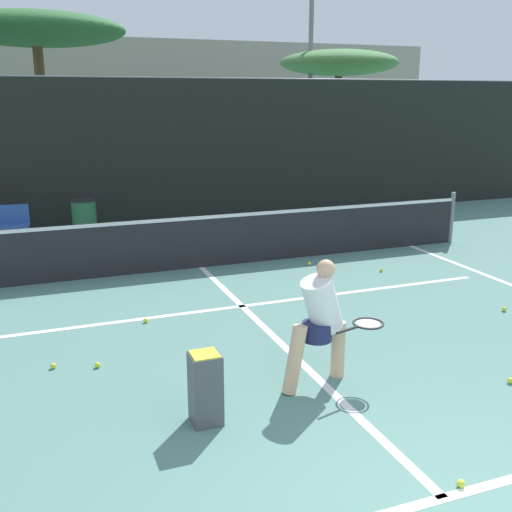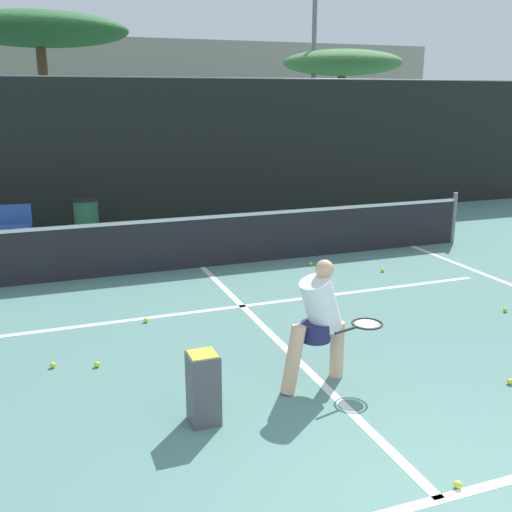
% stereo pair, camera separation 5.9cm
% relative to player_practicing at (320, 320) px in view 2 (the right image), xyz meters
% --- Properties ---
extents(court_baseline_near, '(11.00, 0.10, 0.01)m').
position_rel_player_practicing_xyz_m(court_baseline_near, '(0.03, -2.09, -0.73)').
color(court_baseline_near, white).
rests_on(court_baseline_near, ground).
extents(court_service_line, '(8.25, 0.10, 0.01)m').
position_rel_player_practicing_xyz_m(court_service_line, '(0.03, 2.60, -0.73)').
color(court_service_line, white).
rests_on(court_service_line, ground).
extents(court_center_mark, '(0.10, 6.93, 0.01)m').
position_rel_player_practicing_xyz_m(court_center_mark, '(0.03, 1.38, -0.73)').
color(court_center_mark, white).
rests_on(court_center_mark, ground).
extents(net, '(11.09, 0.09, 1.07)m').
position_rel_player_practicing_xyz_m(net, '(0.03, 4.84, -0.22)').
color(net, slate).
rests_on(net, ground).
extents(fence_back, '(24.00, 0.06, 3.45)m').
position_rel_player_practicing_xyz_m(fence_back, '(0.03, 8.92, 0.98)').
color(fence_back, black).
rests_on(fence_back, ground).
extents(player_practicing, '(1.22, 0.53, 1.39)m').
position_rel_player_practicing_xyz_m(player_practicing, '(0.00, 0.00, 0.00)').
color(player_practicing, '#DBAD84').
rests_on(player_practicing, ground).
extents(tennis_ball_scattered_0, '(0.07, 0.07, 0.07)m').
position_rel_player_practicing_xyz_m(tennis_ball_scattered_0, '(3.52, 1.05, -0.70)').
color(tennis_ball_scattered_0, '#D1E033').
rests_on(tennis_ball_scattered_0, ground).
extents(tennis_ball_scattered_1, '(0.07, 0.07, 0.07)m').
position_rel_player_practicing_xyz_m(tennis_ball_scattered_1, '(1.94, -0.75, -0.70)').
color(tennis_ball_scattered_1, '#D1E033').
rests_on(tennis_ball_scattered_1, ground).
extents(tennis_ball_scattered_2, '(0.07, 0.07, 0.07)m').
position_rel_player_practicing_xyz_m(tennis_ball_scattered_2, '(-2.69, 1.39, -0.70)').
color(tennis_ball_scattered_2, '#D1E033').
rests_on(tennis_ball_scattered_2, ground).
extents(tennis_ball_scattered_3, '(0.07, 0.07, 0.07)m').
position_rel_player_practicing_xyz_m(tennis_ball_scattered_3, '(0.25, -2.02, -0.70)').
color(tennis_ball_scattered_3, '#D1E033').
rests_on(tennis_ball_scattered_3, ground).
extents(tennis_ball_scattered_5, '(0.07, 0.07, 0.07)m').
position_rel_player_practicing_xyz_m(tennis_ball_scattered_5, '(1.94, 4.27, -0.70)').
color(tennis_ball_scattered_5, '#D1E033').
rests_on(tennis_ball_scattered_5, ground).
extents(tennis_ball_scattered_6, '(0.07, 0.07, 0.07)m').
position_rel_player_practicing_xyz_m(tennis_ball_scattered_6, '(-1.43, 2.45, -0.70)').
color(tennis_ball_scattered_6, '#D1E033').
rests_on(tennis_ball_scattered_6, ground).
extents(tennis_ball_scattered_7, '(0.07, 0.07, 0.07)m').
position_rel_player_practicing_xyz_m(tennis_ball_scattered_7, '(-2.22, 1.24, -0.70)').
color(tennis_ball_scattered_7, '#D1E033').
rests_on(tennis_ball_scattered_7, ground).
extents(tennis_ball_scattered_8, '(0.07, 0.07, 0.07)m').
position_rel_player_practicing_xyz_m(tennis_ball_scattered_8, '(2.95, 3.43, -0.70)').
color(tennis_ball_scattered_8, '#D1E033').
rests_on(tennis_ball_scattered_8, ground).
extents(ball_hopper, '(0.28, 0.28, 0.71)m').
position_rel_player_practicing_xyz_m(ball_hopper, '(-1.38, -0.35, -0.36)').
color(ball_hopper, '#4C4C51').
rests_on(ball_hopper, ground).
extents(trash_bin, '(0.54, 0.54, 0.90)m').
position_rel_player_practicing_xyz_m(trash_bin, '(-1.73, 7.76, -0.28)').
color(trash_bin, '#28603D').
rests_on(trash_bin, ground).
extents(parked_car, '(1.70, 4.17, 1.55)m').
position_rel_player_practicing_xyz_m(parked_car, '(-1.96, 11.57, -0.08)').
color(parked_car, maroon).
rests_on(parked_car, ground).
extents(floodlight_mast, '(1.10, 0.24, 9.51)m').
position_rel_player_practicing_xyz_m(floodlight_mast, '(6.70, 14.29, 5.21)').
color(floodlight_mast, slate).
rests_on(floodlight_mast, ground).
extents(tree_west, '(4.18, 4.18, 4.60)m').
position_rel_player_practicing_xyz_m(tree_west, '(7.85, 14.36, 3.37)').
color(tree_west, brown).
rests_on(tree_west, ground).
extents(tree_mid, '(4.87, 4.87, 5.23)m').
position_rel_player_practicing_xyz_m(tree_mid, '(-2.21, 13.18, 4.00)').
color(tree_mid, brown).
rests_on(tree_mid, ground).
extents(building_far, '(36.00, 2.40, 5.63)m').
position_rel_player_practicing_xyz_m(building_far, '(0.03, 25.12, 2.08)').
color(building_far, gray).
rests_on(building_far, ground).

